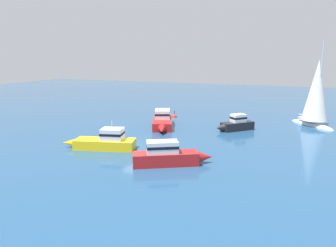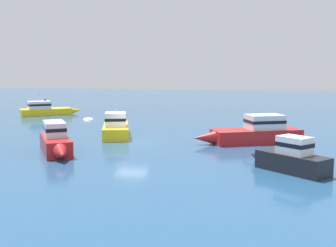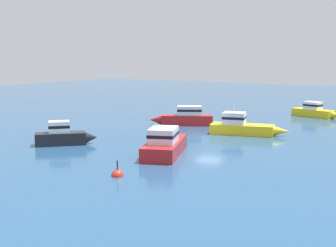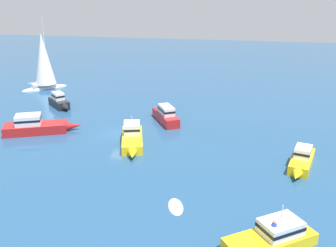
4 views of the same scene
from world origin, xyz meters
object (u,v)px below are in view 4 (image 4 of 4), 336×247
at_px(cabin_cruiser_2, 36,126).
at_px(yacht, 44,63).
at_px(motor_cruiser_1, 60,102).
at_px(powerboat, 165,115).
at_px(cabin_cruiser_1, 132,138).
at_px(cabin_cruiser, 270,238).
at_px(tender, 176,207).
at_px(motor_cruiser, 302,160).

bearing_deg(cabin_cruiser_2, yacht, 91.96).
height_order(motor_cruiser_1, yacht, yacht).
relative_size(powerboat, cabin_cruiser_1, 0.88).
relative_size(cabin_cruiser, yacht, 0.60).
distance_m(tender, cabin_cruiser_2, 21.82).
bearing_deg(powerboat, motor_cruiser_1, 49.37).
distance_m(cabin_cruiser_1, motor_cruiser, 16.81).
height_order(cabin_cruiser_1, motor_cruiser_1, cabin_cruiser_1).
height_order(tender, yacht, yacht).
height_order(powerboat, cabin_cruiser_2, cabin_cruiser_2).
distance_m(cabin_cruiser, motor_cruiser_1, 36.39).
height_order(tender, motor_cruiser_1, motor_cruiser_1).
height_order(tender, motor_cruiser, motor_cruiser).
xyz_separation_m(cabin_cruiser_1, motor_cruiser, (2.13, 16.68, -0.07)).
xyz_separation_m(cabin_cruiser_2, motor_cruiser, (3.38, 28.23, -0.12)).
height_order(cabin_cruiser, cabin_cruiser_2, cabin_cruiser).
xyz_separation_m(cabin_cruiser_1, cabin_cruiser_2, (-1.26, -11.55, 0.06)).
height_order(cabin_cruiser, cabin_cruiser_1, cabin_cruiser).
distance_m(cabin_cruiser_2, motor_cruiser, 28.43).
bearing_deg(cabin_cruiser, cabin_cruiser_1, -82.80).
relative_size(motor_cruiser, motor_cruiser_1, 1.40).
bearing_deg(cabin_cruiser, motor_cruiser_1, -78.67).
xyz_separation_m(tender, cabin_cruiser_2, (-12.20, -18.07, 0.82)).
relative_size(cabin_cruiser_1, motor_cruiser_1, 1.62).
distance_m(cabin_cruiser_1, cabin_cruiser_2, 11.62).
height_order(tender, cabin_cruiser, cabin_cruiser).
xyz_separation_m(cabin_cruiser_1, motor_cruiser_1, (-10.55, -13.27, 0.01)).
bearing_deg(cabin_cruiser_2, tender, -56.89).
relative_size(cabin_cruiser_2, yacht, 0.73).
relative_size(tender, motor_cruiser, 0.40).
xyz_separation_m(tender, motor_cruiser_1, (-21.49, -19.79, 0.78)).
bearing_deg(tender, motor_cruiser, -66.01).
relative_size(cabin_cruiser, cabin_cruiser_1, 0.92).
xyz_separation_m(powerboat, yacht, (-11.81, -21.95, 3.33)).
relative_size(cabin_cruiser_2, motor_cruiser, 1.30).
distance_m(tender, cabin_cruiser, 7.57).
bearing_deg(cabin_cruiser_2, motor_cruiser, -29.70).
relative_size(tender, cabin_cruiser, 0.38).
height_order(cabin_cruiser_1, motor_cruiser, cabin_cruiser_1).
height_order(motor_cruiser, motor_cruiser_1, motor_cruiser_1).
bearing_deg(cabin_cruiser, yacht, -81.03).
bearing_deg(cabin_cruiser_1, yacht, -150.34).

